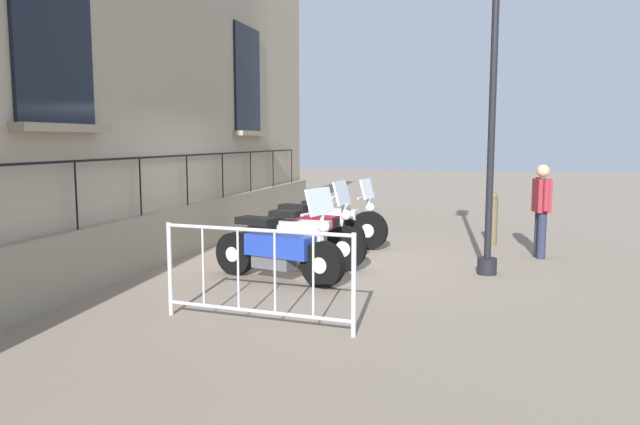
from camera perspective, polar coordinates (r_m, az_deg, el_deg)
The scene contains 10 objects.
ground_plane at distance 9.82m, azimuth -1.63°, elevation -4.59°, with size 60.00×60.00×0.00m, color gray.
building_facade at distance 10.66m, azimuth -14.73°, elevation 13.64°, with size 0.82×13.75×6.74m.
motorcycle_blue at distance 8.39m, azimuth -3.98°, elevation -3.66°, with size 2.06×0.93×1.33m.
motorcycle_silver at distance 9.23m, azimuth -1.60°, elevation -2.52°, with size 2.04×0.70×1.35m.
motorcycle_maroon at distance 10.27m, azimuth -0.91°, elevation -1.69°, with size 1.97×0.75×1.05m.
motorcycle_white at distance 11.06m, azimuth 1.23°, elevation -1.00°, with size 2.14×0.68×1.27m.
lamppost at distance 9.07m, azimuth 16.20°, elevation 14.92°, with size 0.33×1.03×4.45m.
crowd_barrier at distance 6.38m, azimuth -6.06°, elevation -5.71°, with size 2.18×0.26×1.05m.
bollard at distance 11.59m, azimuth 16.07°, elevation -0.58°, with size 0.17×0.17×0.99m.
pedestrian_standing at distance 10.57m, azimuth 20.24°, elevation 0.57°, with size 0.29×0.52×1.55m.
Camera 1 is at (2.78, -9.21, 1.95)m, focal length 33.78 mm.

